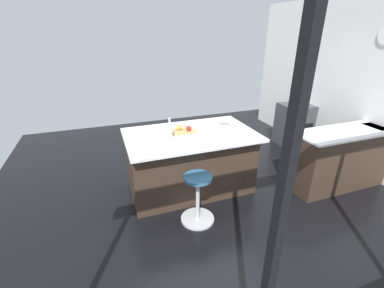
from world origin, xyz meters
TOP-DOWN VIEW (x-y plane):
  - ground_plane at (0.00, 0.00)m, footprint 6.88×6.88m
  - window_panel_rear at (-0.00, 2.59)m, footprint 5.29×0.12m
  - interior_partition_left at (-2.65, 0.00)m, footprint 0.15×5.18m
  - sink_cabinet at (-2.30, 0.74)m, footprint 2.45×0.60m
  - oven_range at (-2.30, -0.83)m, footprint 0.60×0.61m
  - kitchen_island at (0.40, 0.08)m, footprint 1.87×1.15m
  - stool_by_window at (0.56, 0.83)m, footprint 0.44×0.44m
  - cutting_board at (0.47, 0.02)m, footprint 0.36×0.24m
  - apple_yellow at (0.53, -0.03)m, footprint 0.08×0.08m
  - apple_red at (0.41, 0.05)m, footprint 0.08×0.08m
  - water_bottle at (0.74, 0.25)m, footprint 0.06×0.06m
  - fruit_bowl at (-0.15, 0.08)m, footprint 0.19×0.19m

SIDE VIEW (x-z plane):
  - ground_plane at x=0.00m, z-range 0.00..0.00m
  - stool_by_window at x=0.56m, z-range -0.02..0.65m
  - oven_range at x=-2.30m, z-range 0.00..0.89m
  - sink_cabinet at x=-2.30m, z-range -0.13..1.06m
  - kitchen_island at x=0.40m, z-range 0.00..0.95m
  - cutting_board at x=0.47m, z-range 0.95..0.97m
  - fruit_bowl at x=-0.15m, z-range 0.95..1.02m
  - apple_red at x=0.41m, z-range 0.97..1.04m
  - apple_yellow at x=0.53m, z-range 0.97..1.05m
  - water_bottle at x=0.74m, z-range 0.91..1.23m
  - window_panel_rear at x=0.00m, z-range -0.22..2.66m
  - interior_partition_left at x=-2.65m, z-range 0.00..2.88m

